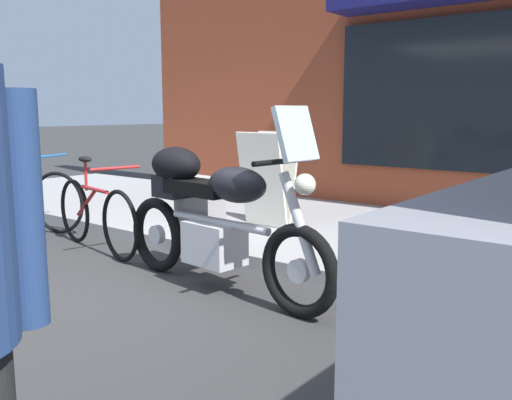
# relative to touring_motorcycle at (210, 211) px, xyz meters

# --- Properties ---
(ground_plane) EXTENTS (80.00, 80.00, 0.00)m
(ground_plane) POSITION_rel_touring_motorcycle_xyz_m (-0.47, -0.71, -0.60)
(ground_plane) COLOR #313131
(touring_motorcycle) EXTENTS (2.20, 0.80, 1.40)m
(touring_motorcycle) POSITION_rel_touring_motorcycle_xyz_m (0.00, 0.00, 0.00)
(touring_motorcycle) COLOR black
(touring_motorcycle) RESTS_ON ground_plane
(parked_bicycle) EXTENTS (1.64, 0.50, 0.92)m
(parked_bicycle) POSITION_rel_touring_motorcycle_xyz_m (-1.65, 0.13, -0.24)
(parked_bicycle) COLOR black
(parked_bicycle) RESTS_ON ground_plane
(sandwich_board_sign) EXTENTS (0.55, 0.43, 1.02)m
(sandwich_board_sign) POSITION_rel_touring_motorcycle_xyz_m (-0.70, 1.67, 0.03)
(sandwich_board_sign) COLOR silver
(sandwich_board_sign) RESTS_ON sidewalk_curb
(second_bicycle_by_cafe) EXTENTS (1.66, 0.66, 0.94)m
(second_bicycle_by_cafe) POSITION_rel_touring_motorcycle_xyz_m (-3.15, 0.19, -0.22)
(second_bicycle_by_cafe) COLOR black
(second_bicycle_by_cafe) RESTS_ON ground_plane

